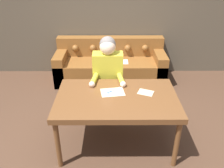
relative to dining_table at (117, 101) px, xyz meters
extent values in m
plane|color=#4C3323|center=(-0.15, 0.04, -0.66)|extent=(16.00, 16.00, 0.00)
cube|color=brown|center=(-0.15, 2.30, 0.64)|extent=(8.00, 0.06, 2.60)
cube|color=brown|center=(0.00, 0.00, 0.03)|extent=(1.49, 0.94, 0.07)
cylinder|color=brown|center=(-0.69, -0.41, -0.33)|extent=(0.06, 0.06, 0.66)
cylinder|color=brown|center=(0.69, -0.41, -0.33)|extent=(0.06, 0.06, 0.66)
cylinder|color=brown|center=(-0.69, 0.41, -0.33)|extent=(0.06, 0.06, 0.66)
cylinder|color=brown|center=(0.69, 0.41, -0.33)|extent=(0.06, 0.06, 0.66)
cube|color=brown|center=(-0.08, 1.85, -0.44)|extent=(2.14, 0.80, 0.44)
cube|color=brown|center=(-0.08, 2.14, -0.03)|extent=(2.14, 0.22, 0.38)
cube|color=brown|center=(-1.05, 1.85, -0.36)|extent=(0.20, 0.80, 0.60)
cube|color=brown|center=(0.89, 1.85, -0.36)|extent=(0.20, 0.80, 0.60)
sphere|color=brown|center=(-0.78, 2.01, -0.03)|extent=(0.13, 0.13, 0.13)
sphere|color=brown|center=(-0.43, 2.01, -0.03)|extent=(0.13, 0.13, 0.13)
sphere|color=brown|center=(-0.08, 2.01, -0.03)|extent=(0.13, 0.13, 0.13)
sphere|color=brown|center=(0.26, 2.01, -0.03)|extent=(0.13, 0.13, 0.13)
sphere|color=brown|center=(0.61, 2.01, -0.03)|extent=(0.13, 0.13, 0.13)
cube|color=white|center=(0.09, 1.75, -0.22)|extent=(0.34, 0.23, 0.00)
cylinder|color=#33281E|center=(-0.12, 0.65, -0.44)|extent=(0.28, 0.28, 0.45)
cube|color=gold|center=(-0.12, 0.65, 0.09)|extent=(0.43, 0.22, 0.60)
sphere|color=beige|center=(-0.12, 0.63, 0.48)|extent=(0.22, 0.22, 0.22)
sphere|color=slate|center=(-0.12, 0.66, 0.51)|extent=(0.23, 0.23, 0.23)
cylinder|color=gold|center=(-0.30, 0.39, 0.10)|extent=(0.11, 0.29, 0.07)
sphere|color=beige|center=(-0.32, 0.25, 0.10)|extent=(0.08, 0.08, 0.08)
cylinder|color=gold|center=(0.07, 0.39, 0.10)|extent=(0.11, 0.29, 0.07)
sphere|color=beige|center=(0.09, 0.25, 0.10)|extent=(0.08, 0.08, 0.08)
cube|color=beige|center=(-0.05, 0.10, 0.07)|extent=(0.32, 0.26, 0.00)
cube|color=beige|center=(0.37, 0.10, 0.07)|extent=(0.23, 0.20, 0.00)
cube|color=silver|center=(0.00, 0.19, 0.07)|extent=(0.10, 0.11, 0.00)
cube|color=#2D569E|center=(-0.08, 0.10, 0.07)|extent=(0.07, 0.07, 0.00)
torus|color=#2D569E|center=(-0.11, 0.07, 0.07)|extent=(0.04, 0.04, 0.01)
cube|color=silver|center=(0.01, 0.17, 0.07)|extent=(0.13, 0.07, 0.00)
cube|color=#2D569E|center=(-0.09, 0.12, 0.07)|extent=(0.08, 0.05, 0.00)
torus|color=#2D569E|center=(-0.13, 0.10, 0.07)|extent=(0.04, 0.04, 0.01)
cylinder|color=silver|center=(-0.05, 0.14, 0.07)|extent=(0.01, 0.01, 0.01)
camera|label=1|loc=(-0.07, -2.48, 1.59)|focal=38.00mm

